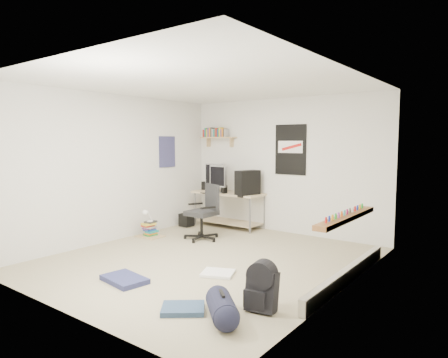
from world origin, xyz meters
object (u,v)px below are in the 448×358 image
Objects in this scene: backpack at (262,291)px; office_chair at (202,211)px; duffel_bag at (222,306)px; desk at (229,209)px; book_stack at (150,228)px.

office_chair is at bearing 130.87° from backpack.
duffel_bag is at bearing -22.74° from office_chair.
desk is 4.22m from duffel_bag.
desk is 3.70× the size of book_stack.
book_stack is (-3.06, 1.90, 0.01)m from duffel_bag.
book_stack is (-0.86, -0.41, -0.34)m from office_chair.
book_stack is at bearing -112.17° from desk.
duffel_bag reaches higher than book_stack.
book_stack is (-0.62, -1.54, -0.21)m from desk.
backpack is at bearing 108.61° from duffel_bag.
duffel_bag is (-0.19, -0.42, -0.06)m from backpack.
backpack is 0.81× the size of duffel_bag.
backpack is at bearing -14.72° from office_chair.
office_chair is at bearing 25.66° from book_stack.
desk is at bearing 67.95° from book_stack.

